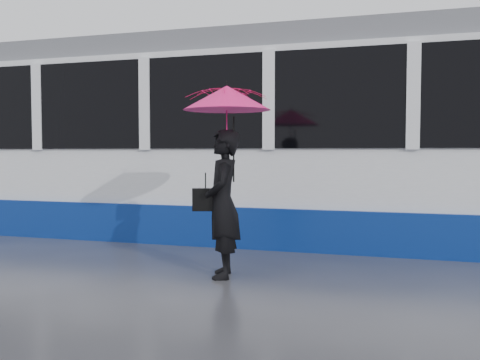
% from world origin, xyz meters
% --- Properties ---
extents(ground, '(90.00, 90.00, 0.00)m').
position_xyz_m(ground, '(0.00, 0.00, 0.00)').
color(ground, '#2E2E34').
rests_on(ground, ground).
extents(rails, '(34.00, 1.51, 0.02)m').
position_xyz_m(rails, '(0.00, 2.50, 0.01)').
color(rails, '#3F3D38').
rests_on(rails, ground).
extents(tram, '(26.00, 2.56, 3.35)m').
position_xyz_m(tram, '(-0.49, 2.50, 1.64)').
color(tram, white).
rests_on(tram, ground).
extents(woman, '(0.58, 0.72, 1.70)m').
position_xyz_m(woman, '(0.92, -0.52, 0.85)').
color(woman, black).
rests_on(woman, ground).
extents(umbrella, '(1.26, 1.26, 1.15)m').
position_xyz_m(umbrella, '(0.97, -0.52, 1.87)').
color(umbrella, '#EC135D').
rests_on(umbrella, ground).
extents(handbag, '(0.33, 0.22, 0.44)m').
position_xyz_m(handbag, '(0.70, -0.50, 0.89)').
color(handbag, black).
rests_on(handbag, ground).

